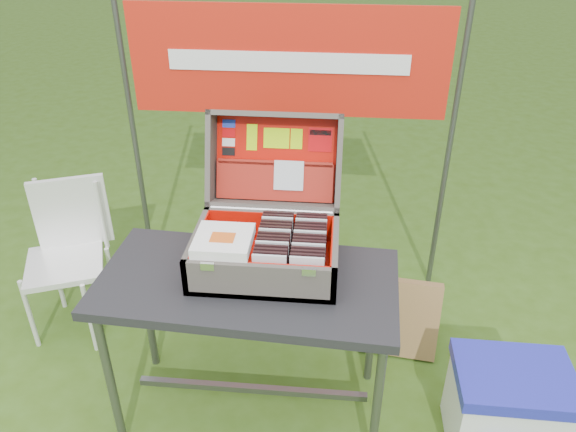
# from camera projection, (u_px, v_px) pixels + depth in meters

# --- Properties ---
(ground) EXTENTS (80.00, 80.00, 0.00)m
(ground) POSITION_uv_depth(u_px,v_px,m) (265.00, 418.00, 2.51)
(ground) COLOR #365414
(ground) RESTS_ON ground
(table) EXTENTS (1.20, 0.65, 0.73)m
(table) POSITION_uv_depth(u_px,v_px,m) (250.00, 348.00, 2.38)
(table) COLOR #242426
(table) RESTS_ON ground
(table_top) EXTENTS (1.20, 0.65, 0.04)m
(table_top) POSITION_uv_depth(u_px,v_px,m) (247.00, 283.00, 2.20)
(table_top) COLOR #242426
(table_top) RESTS_ON ground
(table_leg_fl) EXTENTS (0.04, 0.04, 0.69)m
(table_leg_fl) POSITION_uv_depth(u_px,v_px,m) (111.00, 384.00, 2.23)
(table_leg_fl) COLOR #59595B
(table_leg_fl) RESTS_ON ground
(table_leg_fr) EXTENTS (0.04, 0.04, 0.69)m
(table_leg_fr) POSITION_uv_depth(u_px,v_px,m) (377.00, 404.00, 2.14)
(table_leg_fr) COLOR #59595B
(table_leg_fr) RESTS_ON ground
(table_leg_bl) EXTENTS (0.04, 0.04, 0.69)m
(table_leg_bl) POSITION_uv_depth(u_px,v_px,m) (147.00, 308.00, 2.63)
(table_leg_bl) COLOR #59595B
(table_leg_bl) RESTS_ON ground
(table_leg_br) EXTENTS (0.04, 0.04, 0.69)m
(table_leg_br) POSITION_uv_depth(u_px,v_px,m) (373.00, 323.00, 2.54)
(table_leg_br) COLOR #59595B
(table_leg_br) RESTS_ON ground
(table_brace) EXTENTS (1.02, 0.03, 0.03)m
(table_brace) POSITION_uv_depth(u_px,v_px,m) (252.00, 389.00, 2.50)
(table_brace) COLOR #59595B
(table_brace) RESTS_ON ground
(suitcase) EXTENTS (0.57, 0.57, 0.51)m
(suitcase) POSITION_uv_depth(u_px,v_px,m) (266.00, 206.00, 2.17)
(suitcase) COLOR #61584F
(suitcase) RESTS_ON table
(suitcase_base_bottom) EXTENTS (0.57, 0.41, 0.02)m
(suitcase_base_bottom) POSITION_uv_depth(u_px,v_px,m) (266.00, 266.00, 2.24)
(suitcase_base_bottom) COLOR #61584F
(suitcase_base_bottom) RESTS_ON table_top
(suitcase_base_wall_front) EXTENTS (0.57, 0.02, 0.15)m
(suitcase_base_wall_front) POSITION_uv_depth(u_px,v_px,m) (259.00, 282.00, 2.05)
(suitcase_base_wall_front) COLOR #61584F
(suitcase_base_wall_front) RESTS_ON table_top
(suitcase_base_wall_back) EXTENTS (0.57, 0.02, 0.15)m
(suitcase_base_wall_back) POSITION_uv_depth(u_px,v_px,m) (271.00, 227.00, 2.37)
(suitcase_base_wall_back) COLOR #61584F
(suitcase_base_wall_back) RESTS_ON table_top
(suitcase_base_wall_left) EXTENTS (0.02, 0.41, 0.15)m
(suitcase_base_wall_left) POSITION_uv_depth(u_px,v_px,m) (197.00, 249.00, 2.23)
(suitcase_base_wall_left) COLOR #61584F
(suitcase_base_wall_left) RESTS_ON table_top
(suitcase_base_wall_right) EXTENTS (0.02, 0.41, 0.15)m
(suitcase_base_wall_right) POSITION_uv_depth(u_px,v_px,m) (335.00, 256.00, 2.19)
(suitcase_base_wall_right) COLOR #61584F
(suitcase_base_wall_right) RESTS_ON table_top
(suitcase_liner_floor) EXTENTS (0.52, 0.36, 0.01)m
(suitcase_liner_floor) POSITION_uv_depth(u_px,v_px,m) (266.00, 263.00, 2.24)
(suitcase_liner_floor) COLOR red
(suitcase_liner_floor) RESTS_ON suitcase_base_bottom
(suitcase_latch_left) EXTENTS (0.05, 0.01, 0.03)m
(suitcase_latch_left) POSITION_uv_depth(u_px,v_px,m) (207.00, 266.00, 2.02)
(suitcase_latch_left) COLOR silver
(suitcase_latch_left) RESTS_ON suitcase_base_wall_front
(suitcase_latch_right) EXTENTS (0.05, 0.01, 0.03)m
(suitcase_latch_right) POSITION_uv_depth(u_px,v_px,m) (309.00, 272.00, 1.99)
(suitcase_latch_right) COLOR silver
(suitcase_latch_right) RESTS_ON suitcase_base_wall_front
(suitcase_hinge) EXTENTS (0.51, 0.02, 0.02)m
(suitcase_hinge) POSITION_uv_depth(u_px,v_px,m) (271.00, 210.00, 2.34)
(suitcase_hinge) COLOR silver
(suitcase_hinge) RESTS_ON suitcase_base_wall_back
(suitcase_lid_back) EXTENTS (0.57, 0.16, 0.39)m
(suitcase_lid_back) POSITION_uv_depth(u_px,v_px,m) (276.00, 159.00, 2.45)
(suitcase_lid_back) COLOR #61584F
(suitcase_lid_back) RESTS_ON suitcase_base_wall_back
(suitcase_lid_rim_far) EXTENTS (0.57, 0.15, 0.07)m
(suitcase_lid_rim_far) POSITION_uv_depth(u_px,v_px,m) (276.00, 114.00, 2.35)
(suitcase_lid_rim_far) COLOR #61584F
(suitcase_lid_rim_far) RESTS_ON suitcase_lid_back
(suitcase_lid_rim_near) EXTENTS (0.57, 0.15, 0.07)m
(suitcase_lid_rim_near) POSITION_uv_depth(u_px,v_px,m) (273.00, 205.00, 2.42)
(suitcase_lid_rim_near) COLOR #61584F
(suitcase_lid_rim_near) RESTS_ON suitcase_lid_back
(suitcase_lid_rim_left) EXTENTS (0.02, 0.29, 0.43)m
(suitcase_lid_rim_left) POSITION_uv_depth(u_px,v_px,m) (211.00, 158.00, 2.41)
(suitcase_lid_rim_left) COLOR #61584F
(suitcase_lid_rim_left) RESTS_ON suitcase_lid_back
(suitcase_lid_rim_right) EXTENTS (0.02, 0.29, 0.43)m
(suitcase_lid_rim_right) POSITION_uv_depth(u_px,v_px,m) (339.00, 163.00, 2.36)
(suitcase_lid_rim_right) COLOR #61584F
(suitcase_lid_rim_right) RESTS_ON suitcase_lid_back
(suitcase_lid_liner) EXTENTS (0.52, 0.13, 0.34)m
(suitcase_lid_liner) POSITION_uv_depth(u_px,v_px,m) (276.00, 159.00, 2.43)
(suitcase_lid_liner) COLOR red
(suitcase_lid_liner) RESTS_ON suitcase_lid_back
(suitcase_liner_wall_front) EXTENTS (0.52, 0.01, 0.13)m
(suitcase_liner_wall_front) POSITION_uv_depth(u_px,v_px,m) (259.00, 277.00, 2.05)
(suitcase_liner_wall_front) COLOR red
(suitcase_liner_wall_front) RESTS_ON suitcase_base_bottom
(suitcase_liner_wall_back) EXTENTS (0.52, 0.01, 0.13)m
(suitcase_liner_wall_back) POSITION_uv_depth(u_px,v_px,m) (271.00, 227.00, 2.36)
(suitcase_liner_wall_back) COLOR red
(suitcase_liner_wall_back) RESTS_ON suitcase_base_bottom
(suitcase_liner_wall_left) EXTENTS (0.01, 0.36, 0.13)m
(suitcase_liner_wall_left) POSITION_uv_depth(u_px,v_px,m) (201.00, 247.00, 2.22)
(suitcase_liner_wall_left) COLOR red
(suitcase_liner_wall_left) RESTS_ON suitcase_base_bottom
(suitcase_liner_wall_right) EXTENTS (0.01, 0.36, 0.13)m
(suitcase_liner_wall_right) POSITION_uv_depth(u_px,v_px,m) (331.00, 254.00, 2.18)
(suitcase_liner_wall_right) COLOR red
(suitcase_liner_wall_right) RESTS_ON suitcase_base_bottom
(suitcase_lid_pocket) EXTENTS (0.50, 0.09, 0.16)m
(suitcase_lid_pocket) POSITION_uv_depth(u_px,v_px,m) (275.00, 181.00, 2.43)
(suitcase_lid_pocket) COLOR maroon
(suitcase_lid_pocket) RESTS_ON suitcase_lid_liner
(suitcase_pocket_edge) EXTENTS (0.49, 0.03, 0.03)m
(suitcase_pocket_edge) POSITION_uv_depth(u_px,v_px,m) (275.00, 163.00, 2.41)
(suitcase_pocket_edge) COLOR maroon
(suitcase_pocket_edge) RESTS_ON suitcase_lid_pocket
(suitcase_pocket_cd) EXTENTS (0.13, 0.05, 0.12)m
(suitcase_pocket_cd) POSITION_uv_depth(u_px,v_px,m) (289.00, 175.00, 2.40)
(suitcase_pocket_cd) COLOR silver
(suitcase_pocket_cd) RESTS_ON suitcase_lid_pocket
(lid_sticker_cc_a) EXTENTS (0.06, 0.01, 0.03)m
(lid_sticker_cc_a) POSITION_uv_depth(u_px,v_px,m) (229.00, 124.00, 2.42)
(lid_sticker_cc_a) COLOR #1933B2
(lid_sticker_cc_a) RESTS_ON suitcase_lid_liner
(lid_sticker_cc_b) EXTENTS (0.06, 0.01, 0.03)m
(lid_sticker_cc_b) POSITION_uv_depth(u_px,v_px,m) (229.00, 133.00, 2.43)
(lid_sticker_cc_b) COLOR #CB0306
(lid_sticker_cc_b) RESTS_ON suitcase_lid_liner
(lid_sticker_cc_c) EXTENTS (0.06, 0.01, 0.03)m
(lid_sticker_cc_c) POSITION_uv_depth(u_px,v_px,m) (229.00, 142.00, 2.43)
(lid_sticker_cc_c) COLOR white
(lid_sticker_cc_c) RESTS_ON suitcase_lid_liner
(lid_sticker_cc_d) EXTENTS (0.06, 0.01, 0.03)m
(lid_sticker_cc_d) POSITION_uv_depth(u_px,v_px,m) (229.00, 151.00, 2.44)
(lid_sticker_cc_d) COLOR black
(lid_sticker_cc_d) RESTS_ON suitcase_lid_liner
(lid_card_neon_tall) EXTENTS (0.05, 0.04, 0.11)m
(lid_card_neon_tall) POSITION_uv_depth(u_px,v_px,m) (252.00, 137.00, 2.42)
(lid_card_neon_tall) COLOR #B3EE03
(lid_card_neon_tall) RESTS_ON suitcase_lid_liner
(lid_card_neon_main) EXTENTS (0.11, 0.03, 0.08)m
(lid_card_neon_main) POSITION_uv_depth(u_px,v_px,m) (276.00, 138.00, 2.41)
(lid_card_neon_main) COLOR #B3EE03
(lid_card_neon_main) RESTS_ON suitcase_lid_liner
(lid_card_neon_small) EXTENTS (0.05, 0.03, 0.08)m
(lid_card_neon_small) POSITION_uv_depth(u_px,v_px,m) (296.00, 139.00, 2.40)
(lid_card_neon_small) COLOR #B3EE03
(lid_card_neon_small) RESTS_ON suitcase_lid_liner
(lid_sticker_band) EXTENTS (0.10, 0.04, 0.10)m
(lid_sticker_band) POSITION_uv_depth(u_px,v_px,m) (320.00, 140.00, 2.40)
(lid_sticker_band) COLOR #CB0306
(lid_sticker_band) RESTS_ON suitcase_lid_liner
(lid_sticker_band_bar) EXTENTS (0.09, 0.01, 0.02)m
(lid_sticker_band_bar) POSITION_uv_depth(u_px,v_px,m) (320.00, 133.00, 2.39)
(lid_sticker_band_bar) COLOR black
(lid_sticker_band_bar) RESTS_ON suitcase_lid_liner
(cd_left_0) EXTENTS (0.13, 0.01, 0.14)m
(cd_left_0) POSITION_uv_depth(u_px,v_px,m) (269.00, 272.00, 2.06)
(cd_left_0) COLOR silver
(cd_left_0) RESTS_ON suitcase_liner_floor
(cd_left_1) EXTENTS (0.13, 0.01, 0.14)m
(cd_left_1) POSITION_uv_depth(u_px,v_px,m) (270.00, 268.00, 2.08)
(cd_left_1) COLOR black
(cd_left_1) RESTS_ON suitcase_liner_floor
(cd_left_2) EXTENTS (0.13, 0.01, 0.14)m
(cd_left_2) POSITION_uv_depth(u_px,v_px,m) (271.00, 264.00, 2.10)
(cd_left_2) COLOR black
(cd_left_2) RESTS_ON suitcase_liner_floor
(cd_left_3) EXTENTS (0.13, 0.01, 0.14)m
(cd_left_3) POSITION_uv_depth(u_px,v_px,m) (272.00, 261.00, 2.12)
(cd_left_3) COLOR black
(cd_left_3) RESTS_ON suitcase_liner_floor
(cd_left_4) EXTENTS (0.13, 0.01, 0.14)m
(cd_left_4) POSITION_uv_depth(u_px,v_px,m) (272.00, 258.00, 2.14)
(cd_left_4) COLOR silver
(cd_left_4) RESTS_ON suitcase_liner_floor
(cd_left_5) EXTENTS (0.13, 0.01, 0.14)m
(cd_left_5) POSITION_uv_depth(u_px,v_px,m) (273.00, 254.00, 2.16)
(cd_left_5) COLOR black
(cd_left_5) RESTS_ON suitcase_liner_floor
(cd_left_6) EXTENTS (0.13, 0.01, 0.14)m
(cd_left_6) POSITION_uv_depth(u_px,v_px,m) (274.00, 251.00, 2.18)
(cd_left_6) COLOR black
(cd_left_6) RESTS_ON suitcase_liner_floor
(cd_left_7) EXTENTS (0.13, 0.01, 0.14)m
(cd_left_7) POSITION_uv_depth(u_px,v_px,m) (274.00, 248.00, 2.19)
(cd_left_7) COLOR black
(cd_left_7) RESTS_ON suitcase_liner_floor
(cd_left_8) EXTENTS (0.13, 0.01, 0.14)m
(cd_left_8) POSITION_uv_depth(u_px,v_px,m) (275.00, 245.00, 2.21)
(cd_left_8) COLOR silver
(cd_left_8) RESTS_ON suitcase_liner_floor
(cd_left_9) EXTENTS (0.13, 0.01, 0.14)m
(cd_left_9) POSITION_uv_depth(u_px,v_px,m) (276.00, 242.00, 2.23)
(cd_left_9) COLOR black
(cd_left_9) RESTS_ON suitcase_liner_floor
(cd_left_10) EXTENTS (0.13, 0.01, 0.14)m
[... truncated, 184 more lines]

